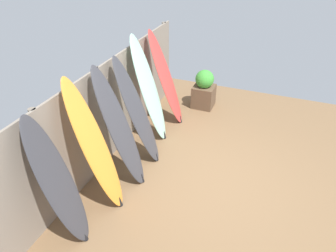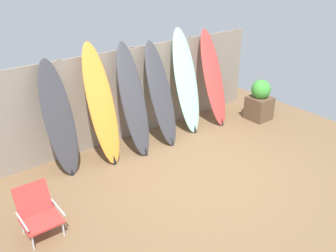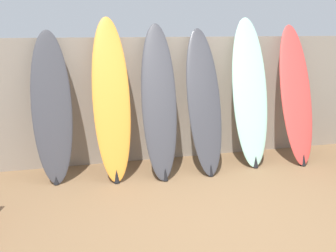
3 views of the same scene
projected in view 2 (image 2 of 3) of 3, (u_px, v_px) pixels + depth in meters
ground at (201, 175)px, 6.34m from camera, size 7.68×7.68×0.00m
fence_back at (134, 93)px, 7.38m from camera, size 6.08×0.11×1.80m
surfboard_charcoal_0 at (59, 119)px, 6.12m from camera, size 0.52×0.64×1.91m
surfboard_orange_1 at (101, 105)px, 6.45m from camera, size 0.49×0.76×2.08m
surfboard_charcoal_2 at (133, 100)px, 6.77m from camera, size 0.54×0.87×2.00m
surfboard_charcoal_3 at (161, 94)px, 7.14m from camera, size 0.48×0.83×1.93m
surfboard_seafoam_4 at (186, 82)px, 7.58m from camera, size 0.56×0.75×2.08m
surfboard_red_5 at (213, 78)px, 7.95m from camera, size 0.50×0.81×1.98m
beach_chair at (38, 211)px, 4.95m from camera, size 0.50×0.55×0.65m
planter_box at (260, 101)px, 8.27m from camera, size 0.47×0.48×0.91m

